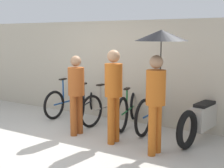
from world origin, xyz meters
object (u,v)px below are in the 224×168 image
parked_bicycle_1 (87,103)px  parked_bicycle_2 (106,106)px  parked_bicycle_0 (68,101)px  motorcycle (204,119)px  pedestrian_center (114,89)px  parked_bicycle_3 (129,109)px  parked_bicycle_4 (154,111)px  pedestrian_trailing (159,61)px  pedestrian_leading (76,89)px

parked_bicycle_1 → parked_bicycle_2: size_ratio=1.05×
parked_bicycle_0 → motorcycle: bearing=-89.8°
parked_bicycle_0 → pedestrian_center: 2.43m
parked_bicycle_3 → parked_bicycle_4: bearing=-99.8°
parked_bicycle_0 → motorcycle: (3.37, -0.05, 0.03)m
pedestrian_center → parked_bicycle_4: bearing=74.0°
parked_bicycle_0 → pedestrian_trailing: 3.36m
pedestrian_leading → motorcycle: bearing=31.9°
pedestrian_leading → pedestrian_trailing: (1.75, -0.05, 0.63)m
parked_bicycle_2 → motorcycle: (2.21, 0.04, 0.02)m
parked_bicycle_2 → parked_bicycle_4: bearing=-80.6°
pedestrian_center → parked_bicycle_0: bearing=148.6°
parked_bicycle_4 → pedestrian_leading: bearing=132.4°
parked_bicycle_1 → pedestrian_trailing: bearing=-131.6°
parked_bicycle_3 → pedestrian_center: 1.32m
parked_bicycle_0 → pedestrian_leading: 1.72m
parked_bicycle_1 → pedestrian_center: pedestrian_center is taller
parked_bicycle_1 → pedestrian_center: bearing=-143.2°
parked_bicycle_2 → motorcycle: size_ratio=0.79×
motorcycle → parked_bicycle_1: bearing=96.4°
pedestrian_leading → parked_bicycle_0: bearing=140.9°
parked_bicycle_3 → pedestrian_center: size_ratio=0.98×
parked_bicycle_2 → pedestrian_leading: (-0.00, -1.05, 0.54)m
parked_bicycle_1 → parked_bicycle_2: parked_bicycle_2 is taller
parked_bicycle_0 → pedestrian_leading: bearing=-133.6°
parked_bicycle_3 → parked_bicycle_4: parked_bicycle_4 is taller
parked_bicycle_0 → parked_bicycle_4: bearing=-89.4°
pedestrian_center → motorcycle: size_ratio=0.81×
parked_bicycle_4 → pedestrian_leading: pedestrian_leading is taller
parked_bicycle_0 → parked_bicycle_1: size_ratio=0.96×
parked_bicycle_1 → parked_bicycle_3: 1.16m
parked_bicycle_0 → parked_bicycle_1: parked_bicycle_1 is taller
parked_bicycle_3 → parked_bicycle_4: size_ratio=0.93×
parked_bicycle_0 → parked_bicycle_4: size_ratio=0.93×
parked_bicycle_0 → parked_bicycle_3: parked_bicycle_3 is taller
pedestrian_trailing → parked_bicycle_2: bearing=153.7°
pedestrian_leading → parked_bicycle_2: bearing=95.3°
parked_bicycle_4 → pedestrian_center: (-0.30, -1.15, 0.61)m
parked_bicycle_2 → parked_bicycle_4: parked_bicycle_2 is taller
parked_bicycle_0 → motorcycle: size_ratio=0.80×
parked_bicycle_2 → pedestrian_center: (0.87, -1.07, 0.63)m
parked_bicycle_1 → motorcycle: size_ratio=0.83×
pedestrian_center → pedestrian_trailing: size_ratio=0.83×
pedestrian_trailing → motorcycle: (0.46, 1.15, -1.15)m
pedestrian_trailing → motorcycle: 1.69m
parked_bicycle_0 → pedestrian_trailing: (2.91, -1.20, 1.19)m
parked_bicycle_0 → parked_bicycle_2: (1.16, -0.09, 0.01)m
parked_bicycle_0 → parked_bicycle_2: size_ratio=1.01×
pedestrian_trailing → motorcycle: bearing=74.0°
pedestrian_trailing → parked_bicycle_1: bearing=158.6°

